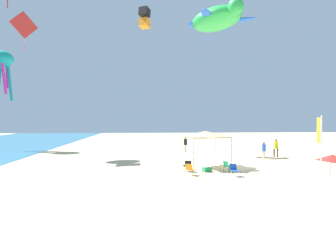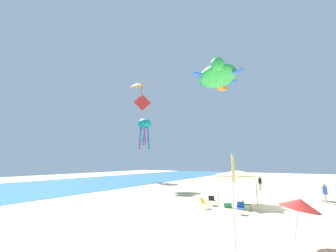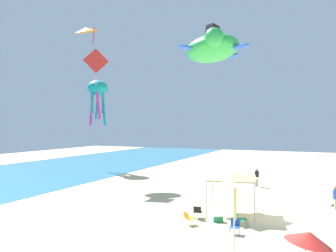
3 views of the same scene
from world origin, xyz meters
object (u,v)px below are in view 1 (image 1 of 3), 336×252
(canopy_tent, at_px, (205,134))
(folding_chair_facing_ocean, at_px, (190,169))
(person_by_tent, at_px, (264,149))
(kite_octopus_teal, at_px, (1,62))
(beach_umbrella, at_px, (332,159))
(folding_chair_left_of_tent, at_px, (234,169))
(banner_flag, at_px, (320,152))
(person_far_stroller, at_px, (185,143))
(cooler_box, at_px, (207,169))
(kite_box_black, at_px, (144,18))
(folding_chair_near_cooler, at_px, (228,166))
(folding_chair_right_of_tent, at_px, (187,165))
(kite_turtle_green, at_px, (217,19))
(person_watching_sky, at_px, (276,146))
(kite_diamond_red, at_px, (24,26))

(canopy_tent, distance_m, folding_chair_facing_ocean, 4.59)
(person_by_tent, height_order, kite_octopus_teal, kite_octopus_teal)
(canopy_tent, bearing_deg, folding_chair_facing_ocean, 154.11)
(beach_umbrella, relative_size, folding_chair_left_of_tent, 2.65)
(banner_flag, distance_m, kite_octopus_teal, 38.16)
(person_far_stroller, bearing_deg, canopy_tent, 17.90)
(folding_chair_facing_ocean, bearing_deg, beach_umbrella, 178.43)
(cooler_box, bearing_deg, kite_box_black, 17.98)
(cooler_box, distance_m, kite_box_black, 21.26)
(canopy_tent, bearing_deg, person_by_tent, -57.49)
(person_far_stroller, bearing_deg, cooler_box, 16.40)
(beach_umbrella, relative_size, person_by_tent, 1.30)
(person_by_tent, bearing_deg, folding_chair_near_cooler, -40.47)
(folding_chair_right_of_tent, height_order, person_by_tent, person_by_tent)
(folding_chair_facing_ocean, xyz_separation_m, banner_flag, (-7.62, -4.52, 1.91))
(canopy_tent, distance_m, banner_flag, 11.61)
(canopy_tent, height_order, kite_turtle_green, kite_turtle_green)
(beach_umbrella, height_order, person_watching_sky, beach_umbrella)
(folding_chair_near_cooler, distance_m, person_by_tent, 8.61)
(folding_chair_right_of_tent, height_order, kite_turtle_green, kite_turtle_green)
(banner_flag, relative_size, kite_turtle_green, 0.83)
(beach_umbrella, bearing_deg, folding_chair_near_cooler, 32.10)
(person_by_tent, xyz_separation_m, person_far_stroller, (6.84, 6.61, 0.06))
(beach_umbrella, height_order, kite_octopus_teal, kite_octopus_teal)
(banner_flag, bearing_deg, person_far_stroller, 7.27)
(folding_chair_near_cooler, bearing_deg, kite_box_black, -2.44)
(folding_chair_right_of_tent, bearing_deg, kite_turtle_green, 115.39)
(folding_chair_left_of_tent, xyz_separation_m, kite_diamond_red, (11.25, 17.84, 12.52))
(kite_diamond_red, bearing_deg, person_far_stroller, -24.41)
(beach_umbrella, distance_m, person_by_tent, 12.96)
(cooler_box, xyz_separation_m, person_far_stroller, (13.25, -0.23, 0.84))
(beach_umbrella, xyz_separation_m, folding_chair_near_cooler, (6.15, 3.86, -1.28))
(beach_umbrella, bearing_deg, canopy_tent, 29.80)
(banner_flag, bearing_deg, cooler_box, 18.81)
(banner_flag, distance_m, person_by_tent, 15.95)
(canopy_tent, distance_m, folding_chair_right_of_tent, 3.45)
(canopy_tent, distance_m, cooler_box, 3.31)
(beach_umbrella, bearing_deg, folding_chair_facing_ocean, 53.29)
(cooler_box, bearing_deg, banner_flag, -161.19)
(kite_octopus_teal, bearing_deg, folding_chair_right_of_tent, 68.38)
(folding_chair_right_of_tent, bearing_deg, folding_chair_near_cooler, 159.25)
(folding_chair_right_of_tent, bearing_deg, kite_box_black, -88.79)
(folding_chair_near_cooler, bearing_deg, beach_umbrella, -173.14)
(folding_chair_near_cooler, distance_m, banner_flag, 9.09)
(banner_flag, bearing_deg, kite_box_black, 18.30)
(folding_chair_near_cooler, distance_m, person_far_stroller, 13.60)
(banner_flag, height_order, kite_diamond_red, kite_diamond_red)
(canopy_tent, xyz_separation_m, folding_chair_left_of_tent, (-4.08, -1.13, -2.12))
(folding_chair_right_of_tent, relative_size, kite_turtle_green, 0.17)
(folding_chair_left_of_tent, xyz_separation_m, person_by_tent, (8.24, -5.38, 0.51))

